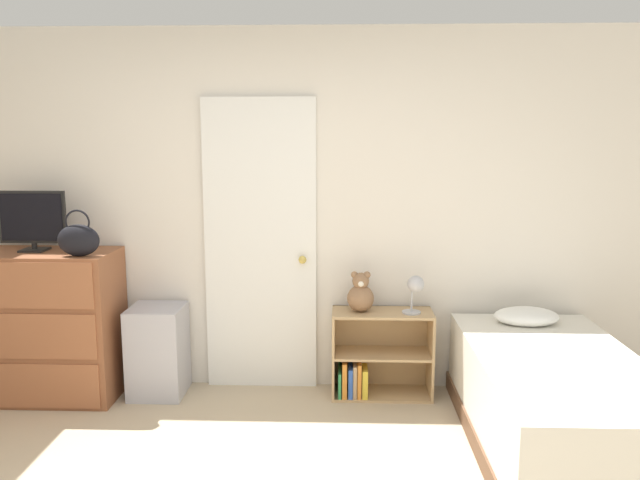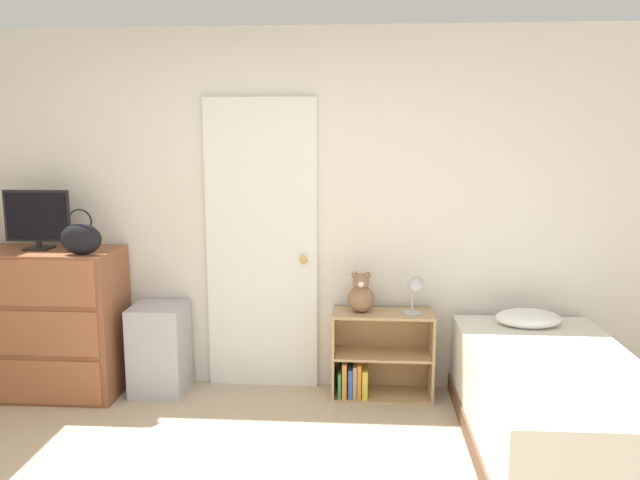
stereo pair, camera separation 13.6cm
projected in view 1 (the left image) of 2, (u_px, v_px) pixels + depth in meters
The scene contains 10 objects.
wall_back at pixel (283, 212), 4.43m from camera, with size 10.00×0.06×2.55m.
door_closed at pixel (261, 246), 4.42m from camera, with size 0.79×0.09×2.07m.
dresser at pixel (46, 325), 4.31m from camera, with size 0.98×0.51×1.03m.
tv at pixel (32, 220), 4.22m from camera, with size 0.46×0.16×0.41m.
handbag at pixel (79, 240), 4.05m from camera, with size 0.28×0.12×0.31m.
storage_bin at pixel (158, 351), 4.39m from camera, with size 0.37×0.37×0.63m.
bookshelf at pixel (374, 360), 4.39m from camera, with size 0.70×0.30×0.61m.
teddy_bear at pixel (361, 294), 4.30m from camera, with size 0.19×0.19×0.28m.
desk_lamp at pixel (415, 287), 4.24m from camera, with size 0.15×0.14×0.27m.
bed at pixel (556, 403), 3.60m from camera, with size 0.96×1.81×0.67m.
Camera 1 is at (0.42, -2.25, 1.81)m, focal length 35.00 mm.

